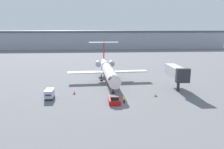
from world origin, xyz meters
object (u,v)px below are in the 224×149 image
object	(u,v)px
pushback_tug	(114,100)
airplane_main	(108,70)
traffic_cone_left	(74,92)
jet_bridge	(176,72)
luggage_cart	(50,94)
traffic_cone_right	(156,95)
worker_near_tug	(124,99)

from	to	relation	value
pushback_tug	airplane_main	bearing A→B (deg)	90.93
traffic_cone_left	jet_bridge	world-z (taller)	jet_bridge
luggage_cart	pushback_tug	bearing A→B (deg)	-14.24
pushback_tug	traffic_cone_right	size ratio (longest dim) A/B	6.77
airplane_main	pushback_tug	xyz separation A→B (m)	(0.31, -18.99, -2.80)
airplane_main	traffic_cone_right	world-z (taller)	airplane_main
worker_near_tug	traffic_cone_left	size ratio (longest dim) A/B	2.02
luggage_cart	worker_near_tug	distance (m)	16.67
airplane_main	luggage_cart	bearing A→B (deg)	-131.90
worker_near_tug	traffic_cone_right	world-z (taller)	worker_near_tug
luggage_cart	traffic_cone_left	world-z (taller)	luggage_cart
airplane_main	luggage_cart	xyz separation A→B (m)	(-13.82, -15.41, -2.38)
luggage_cart	airplane_main	bearing A→B (deg)	48.10
airplane_main	worker_near_tug	bearing A→B (deg)	-83.08
luggage_cart	traffic_cone_left	xyz separation A→B (m)	(5.12, 3.22, -0.68)
pushback_tug	jet_bridge	xyz separation A→B (m)	(16.65, 9.28, 3.79)
luggage_cart	worker_near_tug	size ratio (longest dim) A/B	1.85
airplane_main	traffic_cone_left	size ratio (longest dim) A/B	36.94
airplane_main	pushback_tug	size ratio (longest dim) A/B	7.01
airplane_main	traffic_cone_left	world-z (taller)	airplane_main
worker_near_tug	traffic_cone_left	world-z (taller)	worker_near_tug
pushback_tug	traffic_cone_left	world-z (taller)	pushback_tug
pushback_tug	traffic_cone_left	size ratio (longest dim) A/B	5.27
luggage_cart	traffic_cone_right	xyz separation A→B (m)	(24.08, 0.07, -0.79)
traffic_cone_right	jet_bridge	distance (m)	9.70
traffic_cone_left	worker_near_tug	bearing A→B (deg)	-33.12
worker_near_tug	traffic_cone_right	distance (m)	8.90
pushback_tug	traffic_cone_left	distance (m)	11.30
luggage_cart	jet_bridge	size ratio (longest dim) A/B	0.29
airplane_main	pushback_tug	world-z (taller)	airplane_main
pushback_tug	traffic_cone_left	xyz separation A→B (m)	(-9.02, 6.81, -0.26)
pushback_tug	worker_near_tug	distance (m)	2.10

